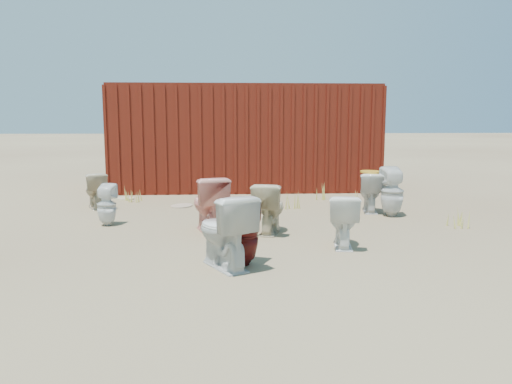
{
  "coord_description": "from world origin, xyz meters",
  "views": [
    {
      "loc": [
        -0.44,
        -6.81,
        1.64
      ],
      "look_at": [
        0.0,
        0.6,
        0.55
      ],
      "focal_mm": 35.0,
      "sensor_mm": 36.0,
      "label": 1
    }
  ],
  "objects": [
    {
      "name": "yellow_lid",
      "position": [
        2.1,
        1.8,
        0.72
      ],
      "size": [
        0.36,
        0.45,
        0.02
      ],
      "primitive_type": "ellipsoid",
      "color": "gold",
      "rests_on": "toilet_back_yellowlid"
    },
    {
      "name": "toilet_back_beige_left",
      "position": [
        -2.87,
        2.46,
        0.33
      ],
      "size": [
        0.6,
        0.74,
        0.66
      ],
      "primitive_type": "imported",
      "rotation": [
        0.0,
        0.0,
        3.55
      ],
      "color": "#C2B08E",
      "rests_on": "ground"
    },
    {
      "name": "toilet_back_yellowlid",
      "position": [
        2.1,
        1.8,
        0.35
      ],
      "size": [
        0.51,
        0.75,
        0.7
      ],
      "primitive_type": "imported",
      "rotation": [
        0.0,
        0.0,
        2.96
      ],
      "color": "silver",
      "rests_on": "ground"
    },
    {
      "name": "loose_lid_far",
      "position": [
        -2.56,
        3.5,
        0.01
      ],
      "size": [
        0.59,
        0.58,
        0.02
      ],
      "primitive_type": "ellipsoid",
      "rotation": [
        0.0,
        0.0,
        0.82
      ],
      "color": "beige",
      "rests_on": "ground"
    },
    {
      "name": "weed_clump_b",
      "position": [
        0.79,
        2.23,
        0.16
      ],
      "size": [
        0.32,
        0.32,
        0.31
      ],
      "primitive_type": "cone",
      "color": "#B8B149",
      "rests_on": "ground"
    },
    {
      "name": "weed_clump_e",
      "position": [
        1.42,
        3.28,
        0.16
      ],
      "size": [
        0.34,
        0.34,
        0.32
      ],
      "primitive_type": "cone",
      "color": "#B8B149",
      "rests_on": "ground"
    },
    {
      "name": "weed_clump_c",
      "position": [
        2.2,
        2.6,
        0.16
      ],
      "size": [
        0.36,
        0.36,
        0.31
      ],
      "primitive_type": "cone",
      "color": "#B8B149",
      "rests_on": "ground"
    },
    {
      "name": "toilet_back_a",
      "position": [
        -2.3,
        0.9,
        0.32
      ],
      "size": [
        0.33,
        0.33,
        0.65
      ],
      "primitive_type": "imported",
      "rotation": [
        0.0,
        0.0,
        3.02
      ],
      "color": "white",
      "rests_on": "ground"
    },
    {
      "name": "toilet_back_beige_right",
      "position": [
        0.17,
        0.24,
        0.37
      ],
      "size": [
        0.59,
        0.81,
        0.74
      ],
      "primitive_type": "imported",
      "rotation": [
        0.0,
        0.0,
        2.87
      ],
      "color": "beige",
      "rests_on": "ground"
    },
    {
      "name": "toilet_front_pink",
      "position": [
        -0.7,
        0.37,
        0.41
      ],
      "size": [
        0.66,
        0.9,
        0.82
      ],
      "primitive_type": "imported",
      "rotation": [
        0.0,
        0.0,
        3.42
      ],
      "color": "pink",
      "rests_on": "ground"
    },
    {
      "name": "loose_lid_near",
      "position": [
        -1.29,
        2.53,
        0.01
      ],
      "size": [
        0.54,
        0.6,
        0.02
      ],
      "primitive_type": "ellipsoid",
      "rotation": [
        0.0,
        0.0,
        -0.4
      ],
      "color": "tan",
      "rests_on": "ground"
    },
    {
      "name": "toilet_front_e",
      "position": [
        1.05,
        -0.59,
        0.34
      ],
      "size": [
        0.49,
        0.73,
        0.69
      ],
      "primitive_type": "imported",
      "rotation": [
        0.0,
        0.0,
        2.98
      ],
      "color": "white",
      "rests_on": "ground"
    },
    {
      "name": "toilet_front_c",
      "position": [
        -0.47,
        -1.42,
        0.42
      ],
      "size": [
        0.79,
        0.94,
        0.83
      ],
      "primitive_type": "imported",
      "rotation": [
        0.0,
        0.0,
        3.63
      ],
      "color": "silver",
      "rests_on": "ground"
    },
    {
      "name": "shipping_container",
      "position": [
        0.0,
        5.2,
        1.2
      ],
      "size": [
        6.0,
        2.4,
        2.4
      ],
      "primitive_type": "cube",
      "color": "#551C0E",
      "rests_on": "ground"
    },
    {
      "name": "toilet_front_maroon",
      "position": [
        -0.25,
        -1.35,
        0.37
      ],
      "size": [
        0.43,
        0.44,
        0.75
      ],
      "primitive_type": "imported",
      "rotation": [
        0.0,
        0.0,
        2.8
      ],
      "color": "#5F1210",
      "rests_on": "ground"
    },
    {
      "name": "loose_tank",
      "position": [
        -0.32,
        0.11,
        0.17
      ],
      "size": [
        0.52,
        0.24,
        0.35
      ],
      "primitive_type": "cube",
      "rotation": [
        0.0,
        0.0,
        -0.08
      ],
      "color": "silver",
      "rests_on": "ground"
    },
    {
      "name": "toilet_back_e",
      "position": [
        2.35,
        1.37,
        0.42
      ],
      "size": [
        0.39,
        0.4,
        0.84
      ],
      "primitive_type": "imported",
      "rotation": [
        0.0,
        0.0,
        3.17
      ],
      "color": "silver",
      "rests_on": "ground"
    },
    {
      "name": "weed_clump_f",
      "position": [
        3.11,
        0.46,
        0.13
      ],
      "size": [
        0.28,
        0.28,
        0.25
      ],
      "primitive_type": "cone",
      "color": "#B8B149",
      "rests_on": "ground"
    },
    {
      "name": "ground",
      "position": [
        0.0,
        0.0,
        0.0
      ],
      "size": [
        100.0,
        100.0,
        0.0
      ],
      "primitive_type": "plane",
      "color": "brown",
      "rests_on": "ground"
    },
    {
      "name": "weed_clump_a",
      "position": [
        -2.36,
        3.17,
        0.14
      ],
      "size": [
        0.36,
        0.36,
        0.29
      ],
      "primitive_type": "cone",
      "color": "#B8B149",
      "rests_on": "ground"
    },
    {
      "name": "weed_clump_d",
      "position": [
        -0.85,
        3.5,
        0.12
      ],
      "size": [
        0.3,
        0.3,
        0.24
      ],
      "primitive_type": "cone",
      "color": "#B8B149",
      "rests_on": "ground"
    }
  ]
}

